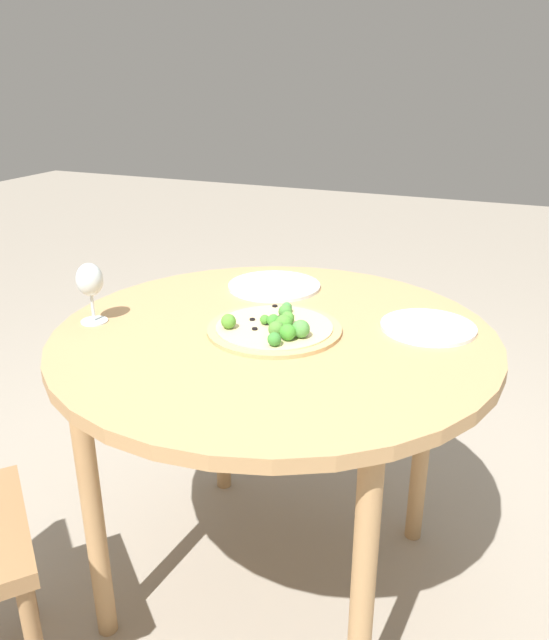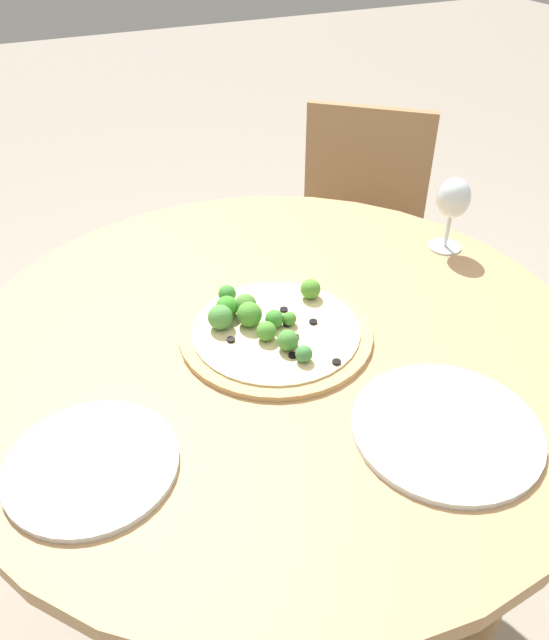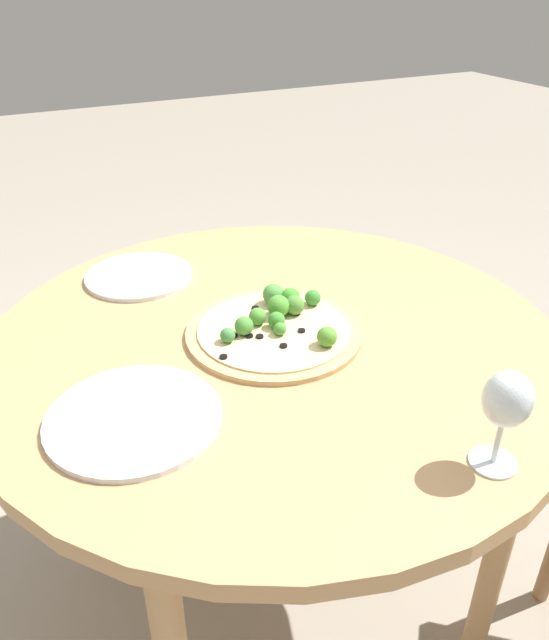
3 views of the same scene
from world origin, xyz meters
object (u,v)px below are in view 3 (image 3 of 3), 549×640
(plate_near, at_px, (134,418))
(plate_far, at_px, (139,276))
(wine_glass, at_px, (507,403))
(pizza, at_px, (276,325))

(plate_near, xyz_separation_m, plate_far, (0.14, 0.47, 0.00))
(wine_glass, height_order, plate_far, wine_glass)
(wine_glass, bearing_deg, plate_far, 109.71)
(pizza, xyz_separation_m, plate_far, (-0.17, 0.33, -0.01))
(wine_glass, relative_size, plate_far, 0.66)
(pizza, relative_size, plate_far, 1.41)
(wine_glass, xyz_separation_m, plate_near, (-0.42, 0.31, -0.10))
(plate_near, relative_size, plate_far, 1.16)
(plate_near, bearing_deg, wine_glass, -36.61)
(wine_glass, distance_m, plate_far, 0.84)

